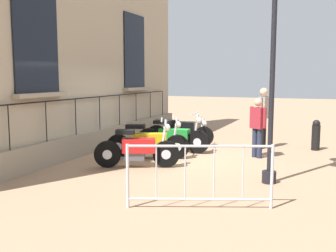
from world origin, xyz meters
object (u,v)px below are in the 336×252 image
Objects in this scene: motorcycle_black at (180,132)px; motorcycle_green at (173,137)px; lamppost at (274,24)px; crowd_barrier at (200,174)px; motorcycle_yellow at (148,142)px; bollard at (316,135)px; motorcycle_red at (138,149)px; pedestrian_walking at (263,114)px; pedestrian_standing at (258,125)px.

motorcycle_green is at bearing -80.46° from motorcycle_black.
lamppost is 1.99× the size of crowd_barrier.
bollard is at bearing 35.86° from motorcycle_yellow.
motorcycle_green reaches higher than motorcycle_yellow.
motorcycle_yellow is 4.38m from lamppost.
motorcycle_red reaches higher than motorcycle_black.
crowd_barrier is 5.86m from pedestrian_walking.
lamppost reaches higher than motorcycle_green.
pedestrian_walking is (-1.47, -0.26, 0.58)m from bollard.
motorcycle_green reaches higher than bollard.
motorcycle_yellow is 2.34× the size of bollard.
motorcycle_red is 0.43× the size of lamppost.
motorcycle_black is (0.09, 2.13, -0.01)m from motorcycle_yellow.
crowd_barrier is (2.41, -3.22, 0.14)m from motorcycle_yellow.
bollard is (3.90, 0.75, 0.03)m from motorcycle_black.
motorcycle_green is 0.96× the size of crowd_barrier.
motorcycle_green is 1.35× the size of pedestrian_standing.
motorcycle_red is 3.14m from motorcycle_black.
motorcycle_red is 1.21× the size of pedestrian_standing.
lamppost is 3.33m from crowd_barrier.
crowd_barrier is 2.50× the size of bollard.
crowd_barrier is at bearing -53.20° from motorcycle_yellow.
pedestrian_standing is at bearing 2.12° from motorcycle_green.
motorcycle_red is 1.02m from motorcycle_yellow.
pedestrian_walking is (2.51, 2.62, 0.60)m from motorcycle_yellow.
motorcycle_black is (-0.11, 3.13, -0.01)m from motorcycle_red.
motorcycle_yellow is at bearing -92.39° from motorcycle_black.
motorcycle_yellow reaches higher than motorcycle_black.
pedestrian_walking reaches higher than motorcycle_red.
pedestrian_standing is 1.44m from pedestrian_walking.
lamppost is (2.98, -2.33, 2.69)m from motorcycle_green.
motorcycle_red is 3.28m from pedestrian_standing.
motorcycle_green is 2.38m from pedestrian_standing.
motorcycle_yellow is 4.03m from crowd_barrier.
motorcycle_yellow is (-0.20, 1.00, -0.00)m from motorcycle_red.
lamppost is 3.35m from pedestrian_standing.
motorcycle_red is at bearing -78.99° from motorcycle_yellow.
lamppost is 4.98× the size of bollard.
motorcycle_black is (-0.17, 1.03, 0.00)m from motorcycle_green.
motorcycle_red is at bearing -88.06° from motorcycle_black.
lamppost is at bearing -20.87° from motorcycle_yellow.
bollard is (3.79, 3.88, 0.02)m from motorcycle_red.
motorcycle_red is 5.43m from bollard.
bollard is at bearing 10.88° from motorcycle_black.
bollard is at bearing 50.65° from pedestrian_standing.
bollard is (1.57, 6.10, -0.12)m from crowd_barrier.
motorcycle_red reaches higher than motorcycle_yellow.
motorcycle_black is 5.84m from crowd_barrier.
motorcycle_green is 1.18× the size of pedestrian_walking.
motorcycle_yellow is at bearing -144.14° from bollard.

